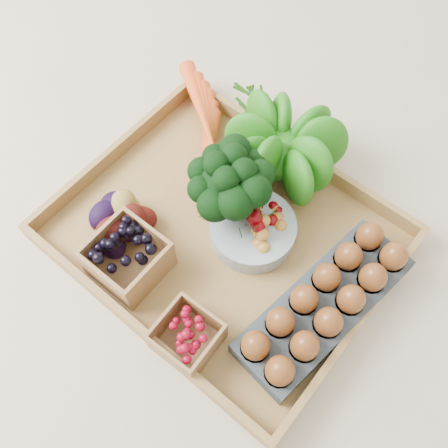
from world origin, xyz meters
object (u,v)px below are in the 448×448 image
Objects in this scene: cherry_bowl at (252,230)px; egg_carton at (324,306)px; tray at (224,238)px; broccoli at (230,195)px.

cherry_bowl is 0.47× the size of egg_carton.
broccoli is at bearing 118.72° from tray.
egg_carton is at bearing -0.36° from tray.
cherry_bowl is 0.18m from egg_carton.
tray is at bearing -61.28° from broccoli.
cherry_bowl reaches higher than egg_carton.
tray is 3.64× the size of cherry_bowl.
tray is at bearing -138.55° from cherry_bowl.
broccoli is 0.24m from egg_carton.
broccoli is (-0.02, 0.04, 0.07)m from tray.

